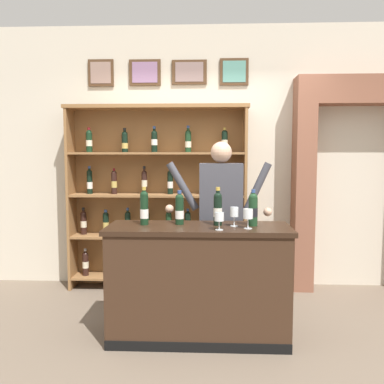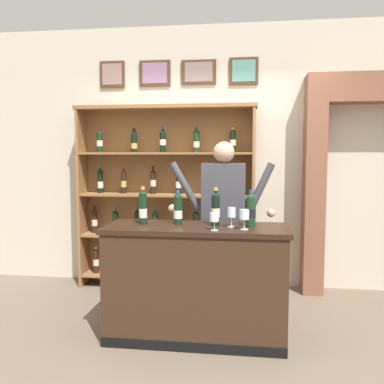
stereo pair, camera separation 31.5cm
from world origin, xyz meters
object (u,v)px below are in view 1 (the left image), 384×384
Objects in this scene: shopkeeper at (221,209)px; tasting_bottle_rosso at (218,208)px; tasting_bottle_bianco at (144,207)px; wine_glass_right at (248,215)px; tasting_bottle_grappa at (180,209)px; wine_shelf at (158,195)px; wine_glass_spare at (234,213)px; tasting_counter at (198,282)px; tasting_bottle_super_tuscan at (253,209)px; wine_glass_center at (219,218)px.

tasting_bottle_rosso is at bearing -94.39° from shopkeeper.
wine_glass_right is (0.85, -0.15, -0.04)m from tasting_bottle_bianco.
tasting_bottle_bianco is 1.11× the size of tasting_bottle_grappa.
wine_shelf reaches higher than tasting_bottle_bianco.
tasting_bottle_rosso is at bearing 158.82° from wine_glass_spare.
wine_glass_right reaches higher than tasting_counter.
tasting_bottle_super_tuscan is 2.18× the size of wine_glass_center.
tasting_bottle_grappa is at bearing -74.50° from wine_shelf.
wine_glass_right is (0.39, -0.11, 0.59)m from tasting_counter.
wine_shelf is 1.63m from wine_glass_center.
tasting_bottle_bianco is at bearing -179.80° from tasting_bottle_rosso.
tasting_counter is at bearing -176.35° from tasting_bottle_super_tuscan.
wine_shelf is 13.08× the size of wine_glass_right.
tasting_bottle_rosso is at bearing -5.31° from tasting_bottle_grappa.
tasting_bottle_bianco is 0.86m from wine_glass_right.
wine_glass_spare is at bearing -10.19° from tasting_bottle_grappa.
wine_shelf is at bearing 105.50° from tasting_bottle_grappa.
tasting_bottle_rosso is 0.23m from wine_glass_center.
tasting_bottle_super_tuscan is at bearing -63.44° from shopkeeper.
wine_shelf is at bearing 126.59° from tasting_bottle_super_tuscan.
tasting_bottle_bianco is 0.30m from tasting_bottle_grappa.
wine_glass_right reaches higher than wine_glass_center.
wine_glass_center reaches higher than tasting_counter.
tasting_bottle_bianco is 2.30× the size of wine_glass_center.
tasting_bottle_rosso is (0.32, -0.03, 0.01)m from tasting_bottle_grappa.
tasting_bottle_super_tuscan is at bearing -4.54° from tasting_bottle_grappa.
tasting_bottle_rosso is 0.29m from tasting_bottle_super_tuscan.
tasting_bottle_grappa is 0.46m from wine_glass_spare.
shopkeeper is 10.42× the size of wine_glass_right.
wine_shelf is at bearing 117.68° from tasting_bottle_rosso.
tasting_bottle_rosso reaches higher than tasting_bottle_grappa.
wine_glass_right is (0.56, -0.18, -0.02)m from tasting_bottle_grappa.
wine_glass_spare is (0.10, -0.54, 0.04)m from shopkeeper.
wine_glass_right is at bearing -32.86° from tasting_bottle_rosso.
tasting_bottle_rosso reaches higher than wine_glass_right.
wine_glass_right is 1.15× the size of wine_glass_center.
tasting_bottle_rosso is (0.61, 0.00, -0.00)m from tasting_bottle_bianco.
wine_glass_center is at bearing -126.80° from wine_glass_spare.
shopkeeper reaches higher than tasting_bottle_bianco.
tasting_counter is at bearing 133.55° from wine_glass_center.
tasting_bottle_bianco reaches higher than wine_glass_center.
wine_glass_center is (-0.23, -0.07, -0.01)m from wine_glass_right.
tasting_bottle_bianco reaches higher than tasting_counter.
tasting_bottle_grappa is (0.34, -1.23, 0.01)m from wine_shelf.
shopkeeper is 5.22× the size of tasting_bottle_rosso.
tasting_bottle_bianco is 2.00× the size of wine_glass_right.
wine_shelf reaches higher than tasting_counter.
tasting_counter is 4.99× the size of tasting_bottle_super_tuscan.
tasting_bottle_rosso is 0.28m from wine_glass_right.
tasting_bottle_rosso reaches higher than tasting_counter.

